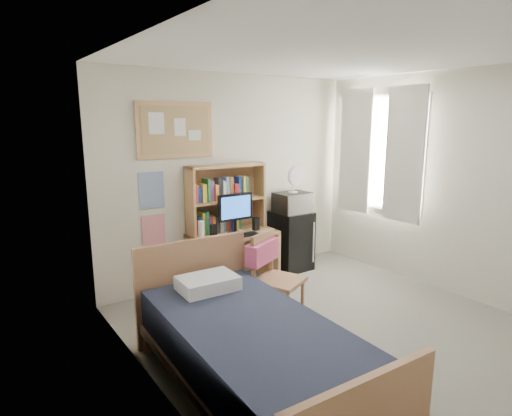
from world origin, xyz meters
TOP-DOWN VIEW (x-y plane):
  - floor at (0.00, 0.00)m, footprint 3.60×4.20m
  - ceiling at (0.00, 0.00)m, footprint 3.60×4.20m
  - wall_back at (0.00, 2.10)m, footprint 3.60×0.04m
  - wall_left at (-1.80, 0.00)m, footprint 0.04×4.20m
  - wall_right at (1.80, 0.00)m, footprint 0.04×4.20m
  - window_unit at (1.75, 1.20)m, footprint 0.10×1.40m
  - curtain_left at (1.72, 0.80)m, footprint 0.04×0.55m
  - curtain_right at (1.72, 1.60)m, footprint 0.04×0.55m
  - bulletin_board at (-0.78, 2.08)m, footprint 0.94×0.03m
  - poster_wave at (-1.10, 2.09)m, footprint 0.30×0.01m
  - poster_japan at (-1.10, 2.09)m, footprint 0.28×0.01m
  - desk at (-0.19, 1.80)m, footprint 1.09×0.57m
  - desk_chair at (-0.38, 0.63)m, footprint 0.63×0.63m
  - mini_fridge at (0.77, 1.84)m, footprint 0.47×0.47m
  - bed at (-1.25, -0.15)m, footprint 1.16×2.17m
  - hutch at (-0.19, 1.95)m, footprint 1.02×0.28m
  - monitor at (-0.20, 1.74)m, footprint 0.46×0.05m
  - keyboard at (-0.20, 1.60)m, footprint 0.43×0.15m
  - speaker_left at (-0.50, 1.75)m, footprint 0.07×0.07m
  - speaker_right at (0.10, 1.73)m, footprint 0.07×0.07m
  - water_bottle at (-0.68, 1.71)m, footprint 0.07×0.07m
  - hoodie at (-0.47, 0.81)m, footprint 0.47×0.32m
  - microwave at (0.77, 1.82)m, footprint 0.46×0.35m
  - desk_fan at (0.77, 1.82)m, footprint 0.26×0.26m
  - pillow at (-1.21, 0.60)m, footprint 0.51×0.37m

SIDE VIEW (x-z plane):
  - floor at x=0.00m, z-range -0.02..0.00m
  - bed at x=-1.25m, z-range 0.00..0.58m
  - desk at x=-0.19m, z-range 0.00..0.67m
  - mini_fridge at x=0.77m, z-range 0.00..0.81m
  - desk_chair at x=-0.38m, z-range 0.00..0.95m
  - pillow at x=-1.21m, z-range 0.58..0.70m
  - keyboard at x=-0.20m, z-range 0.67..0.69m
  - hoodie at x=-0.47m, z-range 0.62..0.84m
  - speaker_left at x=-0.50m, z-range 0.67..0.83m
  - speaker_right at x=0.10m, z-range 0.67..0.84m
  - poster_japan at x=-1.10m, z-range 0.60..0.96m
  - water_bottle at x=-0.68m, z-range 0.67..0.90m
  - monitor at x=-0.20m, z-range 0.67..1.16m
  - microwave at x=0.77m, z-range 0.81..1.07m
  - hutch at x=-0.19m, z-range 0.67..1.50m
  - desk_fan at x=0.77m, z-range 1.07..1.39m
  - poster_wave at x=-1.10m, z-range 1.04..1.46m
  - wall_back at x=0.00m, z-range 0.00..2.60m
  - wall_left at x=-1.80m, z-range 0.00..2.60m
  - wall_right at x=1.80m, z-range 0.00..2.60m
  - window_unit at x=1.75m, z-range 0.75..2.45m
  - curtain_left at x=1.72m, z-range 0.75..2.45m
  - curtain_right at x=1.72m, z-range 0.75..2.45m
  - bulletin_board at x=-0.78m, z-range 1.60..2.24m
  - ceiling at x=0.00m, z-range 2.59..2.61m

